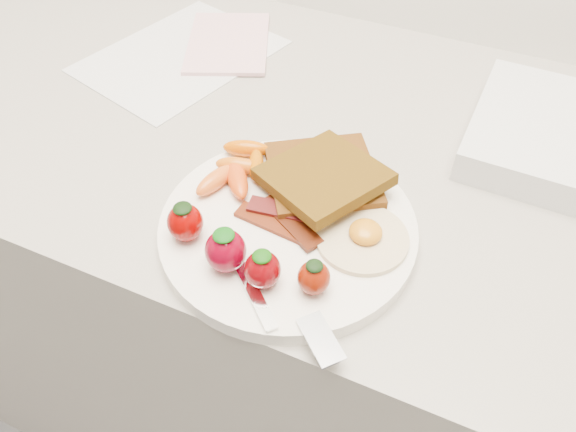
% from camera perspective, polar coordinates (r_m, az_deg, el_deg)
% --- Properties ---
extents(counter, '(2.00, 0.60, 0.90)m').
position_cam_1_polar(counter, '(1.06, 3.75, -11.50)').
color(counter, gray).
rests_on(counter, ground).
extents(plate, '(0.27, 0.27, 0.02)m').
position_cam_1_polar(plate, '(0.59, 0.00, -1.25)').
color(plate, white).
rests_on(plate, counter).
extents(toast_lower, '(0.16, 0.16, 0.01)m').
position_cam_1_polar(toast_lower, '(0.63, 3.52, 4.15)').
color(toast_lower, '#4C1F07').
rests_on(toast_lower, plate).
extents(toast_upper, '(0.15, 0.15, 0.03)m').
position_cam_1_polar(toast_upper, '(0.60, 3.61, 4.04)').
color(toast_upper, black).
rests_on(toast_upper, toast_lower).
extents(fried_egg, '(0.10, 0.10, 0.02)m').
position_cam_1_polar(fried_egg, '(0.57, 7.63, -2.07)').
color(fried_egg, silver).
rests_on(fried_egg, plate).
extents(bacon_strips, '(0.10, 0.06, 0.01)m').
position_cam_1_polar(bacon_strips, '(0.58, -0.42, -0.27)').
color(bacon_strips, '#460806').
rests_on(bacon_strips, plate).
extents(baby_carrots, '(0.07, 0.11, 0.02)m').
position_cam_1_polar(baby_carrots, '(0.63, -5.12, 4.83)').
color(baby_carrots, '#D5620F').
rests_on(baby_carrots, plate).
extents(strawberries, '(0.18, 0.06, 0.05)m').
position_cam_1_polar(strawberries, '(0.53, -5.24, -3.55)').
color(strawberries, '#750100').
rests_on(strawberries, plate).
extents(fork, '(0.17, 0.10, 0.00)m').
position_cam_1_polar(fork, '(0.52, -0.97, -8.95)').
color(fork, white).
rests_on(fork, plate).
extents(paper_sheet, '(0.27, 0.32, 0.00)m').
position_cam_1_polar(paper_sheet, '(0.88, -10.86, 15.69)').
color(paper_sheet, silver).
rests_on(paper_sheet, counter).
extents(notepad, '(0.18, 0.21, 0.01)m').
position_cam_1_polar(notepad, '(0.90, -6.10, 17.12)').
color(notepad, beige).
rests_on(notepad, paper_sheet).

